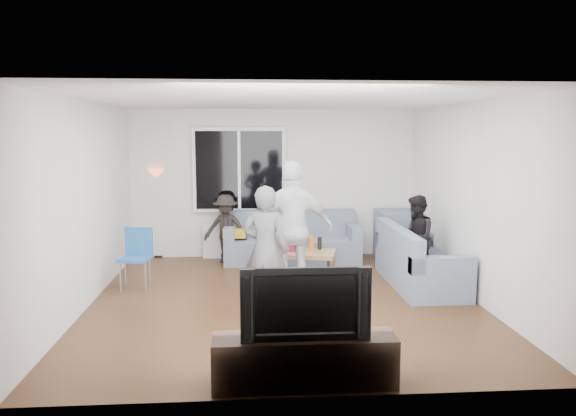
{
  "coord_description": "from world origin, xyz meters",
  "views": [
    {
      "loc": [
        -0.48,
        -7.16,
        2.19
      ],
      "look_at": [
        0.1,
        0.6,
        1.15
      ],
      "focal_mm": 35.06,
      "sensor_mm": 36.0,
      "label": 1
    }
  ],
  "objects": [
    {
      "name": "player_right",
      "position": [
        0.14,
        0.16,
        0.92
      ],
      "size": [
        1.12,
        0.56,
        1.83
      ],
      "primitive_type": "imported",
      "rotation": [
        0.0,
        0.0,
        3.25
      ],
      "color": "silver",
      "rests_on": "floor"
    },
    {
      "name": "television",
      "position": [
        0.01,
        -2.5,
        0.76
      ],
      "size": [
        1.11,
        0.15,
        0.64
      ],
      "primitive_type": "imported",
      "color": "black",
      "rests_on": "tv_console"
    },
    {
      "name": "window_mullion",
      "position": [
        -0.6,
        2.64,
        1.55
      ],
      "size": [
        0.05,
        0.03,
        1.35
      ],
      "primitive_type": "cube",
      "color": "white",
      "rests_on": "window_frame"
    },
    {
      "name": "bottle_c",
      "position": [
        0.39,
        1.4,
        0.5
      ],
      "size": [
        0.07,
        0.07,
        0.21
      ],
      "primitive_type": "cylinder",
      "color": "black",
      "rests_on": "coffee_table"
    },
    {
      "name": "wall_left",
      "position": [
        -2.52,
        0.0,
        1.3
      ],
      "size": [
        0.04,
        5.5,
        2.6
      ],
      "primitive_type": "cube",
      "color": "silver",
      "rests_on": "ground"
    },
    {
      "name": "sofa_back_section",
      "position": [
        0.29,
        2.27,
        0.42
      ],
      "size": [
        2.3,
        0.85,
        0.85
      ],
      "primitive_type": null,
      "color": "slate",
      "rests_on": "floor"
    },
    {
      "name": "wall_right",
      "position": [
        2.52,
        0.0,
        1.3
      ],
      "size": [
        0.04,
        5.5,
        2.6
      ],
      "primitive_type": "cube",
      "color": "silver",
      "rests_on": "ground"
    },
    {
      "name": "radiator",
      "position": [
        -0.6,
        2.65,
        0.31
      ],
      "size": [
        1.3,
        0.12,
        0.62
      ],
      "primitive_type": "cube",
      "color": "silver",
      "rests_on": "floor"
    },
    {
      "name": "window_glass",
      "position": [
        -0.6,
        2.65,
        1.55
      ],
      "size": [
        1.5,
        0.02,
        1.35
      ],
      "primitive_type": "cube",
      "color": "black",
      "rests_on": "window_frame"
    },
    {
      "name": "coffee_table",
      "position": [
        0.31,
        1.21,
        0.2
      ],
      "size": [
        1.21,
        0.85,
        0.4
      ],
      "primitive_type": "cube",
      "rotation": [
        0.0,
        0.0,
        -0.25
      ],
      "color": "#A0794D",
      "rests_on": "floor"
    },
    {
      "name": "sofa_corner",
      "position": [
        2.23,
        2.27,
        0.42
      ],
      "size": [
        0.85,
        0.85,
        0.85
      ],
      "primitive_type": "cube",
      "color": "slate",
      "rests_on": "floor"
    },
    {
      "name": "pitcher",
      "position": [
        0.23,
        1.21,
        0.49
      ],
      "size": [
        0.17,
        0.17,
        0.17
      ],
      "primitive_type": "cylinder",
      "color": "maroon",
      "rests_on": "coffee_table"
    },
    {
      "name": "ceiling",
      "position": [
        0.0,
        0.0,
        2.62
      ],
      "size": [
        5.0,
        5.5,
        0.04
      ],
      "primitive_type": "cube",
      "color": "white",
      "rests_on": "ground"
    },
    {
      "name": "bottle_e",
      "position": [
        0.65,
        1.33,
        0.5
      ],
      "size": [
        0.07,
        0.07,
        0.2
      ],
      "primitive_type": "cylinder",
      "color": "black",
      "rests_on": "coffee_table"
    },
    {
      "name": "wall_front",
      "position": [
        0.0,
        -2.77,
        1.3
      ],
      "size": [
        5.0,
        0.04,
        2.6
      ],
      "primitive_type": "cube",
      "color": "silver",
      "rests_on": "ground"
    },
    {
      "name": "window_frame",
      "position": [
        -0.6,
        2.69,
        1.55
      ],
      "size": [
        1.62,
        0.06,
        1.47
      ],
      "primitive_type": "cube",
      "color": "white",
      "rests_on": "wall_back"
    },
    {
      "name": "floor_lamp",
      "position": [
        -2.05,
        2.82,
        0.78
      ],
      "size": [
        0.32,
        0.32,
        1.56
      ],
      "primitive_type": null,
      "color": "orange",
      "rests_on": "floor"
    },
    {
      "name": "spectator_right",
      "position": [
        2.02,
        0.86,
        0.64
      ],
      "size": [
        0.59,
        0.7,
        1.28
      ],
      "primitive_type": "imported",
      "rotation": [
        0.0,
        0.0,
        -1.75
      ],
      "color": "black",
      "rests_on": "floor"
    },
    {
      "name": "spectator_back",
      "position": [
        -0.83,
        2.3,
        0.58
      ],
      "size": [
        0.81,
        0.54,
        1.16
      ],
      "primitive_type": "imported",
      "rotation": [
        0.0,
        0.0,
        -0.16
      ],
      "color": "black",
      "rests_on": "floor"
    },
    {
      "name": "sofa_right_section",
      "position": [
        2.02,
        0.62,
        0.42
      ],
      "size": [
        2.0,
        0.85,
        0.85
      ],
      "primitive_type": null,
      "rotation": [
        0.0,
        0.0,
        1.57
      ],
      "color": "slate",
      "rests_on": "floor"
    },
    {
      "name": "cushion_red",
      "position": [
        -0.14,
        2.33,
        0.51
      ],
      "size": [
        0.45,
        0.43,
        0.13
      ],
      "primitive_type": "cube",
      "rotation": [
        0.0,
        0.0,
        -0.45
      ],
      "color": "maroon",
      "rests_on": "sofa_back_section"
    },
    {
      "name": "bottle_d",
      "position": [
        0.5,
        1.17,
        0.52
      ],
      "size": [
        0.07,
        0.07,
        0.24
      ],
      "primitive_type": "cylinder",
      "color": "orange",
      "rests_on": "coffee_table"
    },
    {
      "name": "tv_console",
      "position": [
        0.01,
        -2.5,
        0.22
      ],
      "size": [
        1.6,
        0.4,
        0.44
      ],
      "primitive_type": "cube",
      "color": "#332219",
      "rests_on": "floor"
    },
    {
      "name": "side_chair",
      "position": [
        -2.05,
        0.68,
        0.43
      ],
      "size": [
        0.46,
        0.46,
        0.86
      ],
      "primitive_type": null,
      "rotation": [
        0.0,
        0.0,
        -0.17
      ],
      "color": "#2561A3",
      "rests_on": "floor"
    },
    {
      "name": "player_left",
      "position": [
        -0.26,
        -0.48,
        0.79
      ],
      "size": [
        0.66,
        0.53,
        1.57
      ],
      "primitive_type": "imported",
      "rotation": [
        0.0,
        0.0,
        2.85
      ],
      "color": "#4D4C51",
      "rests_on": "floor"
    },
    {
      "name": "potted_plant",
      "position": [
        -0.27,
        2.62,
        0.79
      ],
      "size": [
        0.21,
        0.18,
        0.35
      ],
      "primitive_type": "imported",
      "rotation": [
        0.0,
        0.0,
        0.14
      ],
      "color": "#2D5F26",
      "rests_on": "radiator"
    },
    {
      "name": "bottle_a",
      "position": [
        0.05,
        1.33,
        0.51
      ],
      "size": [
        0.07,
        0.07,
        0.23
      ],
      "primitive_type": "cylinder",
      "color": "#C2360B",
      "rests_on": "coffee_table"
    },
    {
      "name": "floor",
      "position": [
        0.0,
        0.0,
        -0.02
      ],
      "size": [
        5.0,
        5.5,
        0.04
      ],
      "primitive_type": "cube",
      "color": "#56351C",
      "rests_on": "ground"
    },
    {
      "name": "cushion_yellow",
      "position": [
        -0.7,
        2.25,
        0.51
      ],
      "size": [
        0.4,
        0.34,
        0.14
      ],
      "primitive_type": "cube",
      "rotation": [
        0.0,
        0.0,
        0.06
      ],
      "color": "gold",
      "rests_on": "sofa_back_section"
    },
    {
      "name": "vase",
      "position": [
        -0.93,
        2.62,
        0.7
      ],
      "size": [
        0.17,
        0.17,
        0.15
      ],
      "primitive_type": "imported",
      "rotation": [
        0.0,
        0.0,
        -0.15
      ],
      "color": "silver",
      "rests_on": "radiator"
    },
    {
      "name": "wall_back",
      "position": [
        0.0,
        2.77,
        1.3
      ],
      "size": [
        5.0,
        0.04,
        2.6
      ],
      "primitive_type": "cube",
      "color": "silver",
      "rests_on": "ground"
    }
  ]
}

